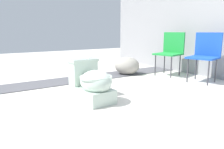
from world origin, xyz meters
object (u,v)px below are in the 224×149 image
Objects in this scene: folding_chair_left at (171,49)px; folding_chair_middle at (205,52)px; toilet at (92,83)px; boulder_near at (127,66)px.

folding_chair_left is 1.00× the size of folding_chair_middle.
folding_chair_left is at bearing 103.53° from toilet.
folding_chair_middle is at bearing 84.26° from toilet.
folding_chair_middle reaches higher than boulder_near.
folding_chair_middle is 1.46m from boulder_near.
boulder_near is (-1.10, 1.37, -0.04)m from toilet.
folding_chair_left is at bearing 55.53° from boulder_near.
folding_chair_middle is (0.10, 2.13, 0.29)m from toilet.
folding_chair_left is 1.70× the size of boulder_near.
folding_chair_left reaches higher than boulder_near.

